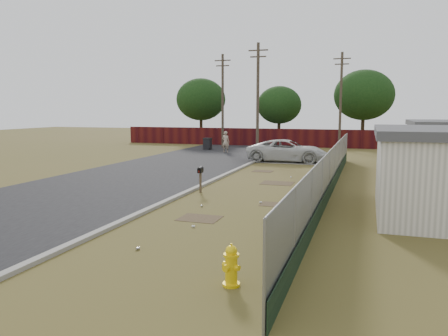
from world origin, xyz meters
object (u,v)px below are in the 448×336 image
(pickup_truck, at_px, (287,151))
(trash_bin, at_px, (208,144))
(mailbox, at_px, (200,172))
(fire_hydrant, at_px, (231,266))
(pedestrian, at_px, (226,142))

(pickup_truck, xyz_separation_m, trash_bin, (-8.77, 7.11, -0.24))
(mailbox, bearing_deg, fire_hydrant, -65.09)
(pickup_truck, relative_size, pedestrian, 3.06)
(fire_hydrant, distance_m, trash_bin, 31.79)
(pickup_truck, relative_size, trash_bin, 5.24)
(pedestrian, distance_m, trash_bin, 3.24)
(fire_hydrant, bearing_deg, pedestrian, 108.34)
(fire_hydrant, relative_size, pedestrian, 0.50)
(pickup_truck, height_order, trash_bin, pickup_truck)
(fire_hydrant, distance_m, pedestrian, 29.00)
(pedestrian, height_order, trash_bin, pedestrian)
(mailbox, distance_m, pickup_truck, 12.98)
(pickup_truck, height_order, pedestrian, pedestrian)
(pickup_truck, xyz_separation_m, pedestrian, (-6.31, 5.04, 0.14))
(pickup_truck, bearing_deg, trash_bin, 48.24)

